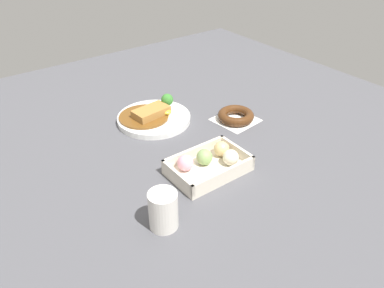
% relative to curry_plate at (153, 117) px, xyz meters
% --- Properties ---
extents(ground_plane, '(1.60, 1.60, 0.00)m').
position_rel_curry_plate_xyz_m(ground_plane, '(-0.04, 0.15, -0.02)').
color(ground_plane, '#4C4C51').
extents(curry_plate, '(0.23, 0.23, 0.07)m').
position_rel_curry_plate_xyz_m(curry_plate, '(0.00, 0.00, 0.00)').
color(curry_plate, white).
rests_on(curry_plate, ground_plane).
extents(donut_box, '(0.20, 0.13, 0.05)m').
position_rel_curry_plate_xyz_m(donut_box, '(0.02, 0.31, 0.01)').
color(donut_box, beige).
rests_on(donut_box, ground_plane).
extents(chocolate_ring_donut, '(0.14, 0.14, 0.03)m').
position_rel_curry_plate_xyz_m(chocolate_ring_donut, '(-0.22, 0.15, -0.00)').
color(chocolate_ring_donut, white).
rests_on(chocolate_ring_donut, ground_plane).
extents(coffee_mug, '(0.06, 0.06, 0.09)m').
position_rel_curry_plate_xyz_m(coffee_mug, '(0.23, 0.41, 0.03)').
color(coffee_mug, silver).
rests_on(coffee_mug, ground_plane).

